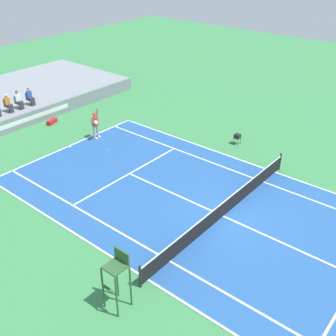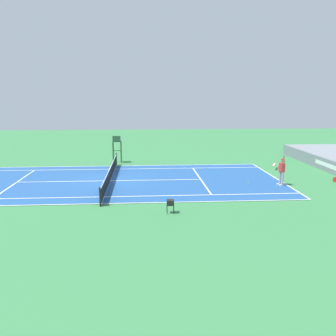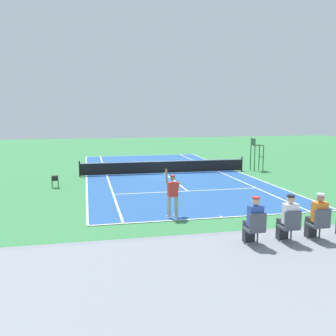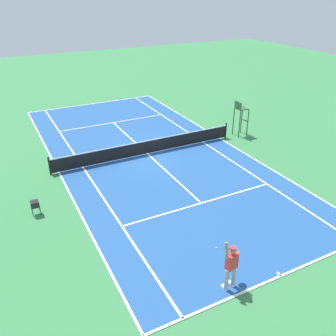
% 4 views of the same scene
% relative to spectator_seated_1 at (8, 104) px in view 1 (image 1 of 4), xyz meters
% --- Properties ---
extents(ground_plane, '(80.00, 80.00, 0.00)m').
position_rel_spectator_seated_1_xyz_m(ground_plane, '(0.40, -17.80, -1.62)').
color(ground_plane, '#387F47').
extents(court, '(11.08, 23.88, 0.03)m').
position_rel_spectator_seated_1_xyz_m(court, '(0.40, -17.80, -1.61)').
color(court, '#235193').
rests_on(court, ground).
extents(net, '(11.98, 0.10, 1.07)m').
position_rel_spectator_seated_1_xyz_m(net, '(0.40, -17.80, -1.10)').
color(net, black).
rests_on(net, ground).
extents(barrier_wall, '(21.48, 0.25, 1.01)m').
position_rel_spectator_seated_1_xyz_m(barrier_wall, '(0.40, -1.03, -1.12)').
color(barrier_wall, gray).
rests_on(barrier_wall, ground).
extents(spectator_seated_1, '(0.44, 0.60, 1.27)m').
position_rel_spectator_seated_1_xyz_m(spectator_seated_1, '(0.00, 0.00, 0.00)').
color(spectator_seated_1, '#474C56').
rests_on(spectator_seated_1, bleacher_platform).
extents(spectator_seated_2, '(0.44, 0.60, 1.27)m').
position_rel_spectator_seated_1_xyz_m(spectator_seated_2, '(0.84, 0.00, 0.00)').
color(spectator_seated_2, '#474C56').
rests_on(spectator_seated_2, bleacher_platform).
extents(spectator_seated_3, '(0.44, 0.60, 1.27)m').
position_rel_spectator_seated_1_xyz_m(spectator_seated_3, '(1.79, 0.00, 0.00)').
color(spectator_seated_3, '#474C56').
rests_on(spectator_seated_3, bleacher_platform).
extents(tennis_player, '(0.75, 0.70, 2.08)m').
position_rel_spectator_seated_1_xyz_m(tennis_player, '(2.42, -6.33, -0.63)').
color(tennis_player, '#9E9EA3').
rests_on(tennis_player, ground).
extents(tennis_ball, '(0.07, 0.07, 0.07)m').
position_rel_spectator_seated_1_xyz_m(tennis_ball, '(1.62, -8.28, -1.59)').
color(tennis_ball, '#D1E533').
rests_on(tennis_ball, ground).
extents(umpire_chair, '(0.77, 0.77, 2.44)m').
position_rel_spectator_seated_1_xyz_m(umpire_chair, '(-6.67, -17.80, -0.07)').
color(umpire_chair, '#2D562D').
rests_on(umpire_chair, ground).
extents(equipment_bag, '(0.95, 0.57, 0.32)m').
position_rel_spectator_seated_1_xyz_m(equipment_bag, '(1.99, -2.01, -1.46)').
color(equipment_bag, red).
rests_on(equipment_bag, ground).
extents(ball_hopper, '(0.36, 0.36, 0.70)m').
position_rel_spectator_seated_1_xyz_m(ball_hopper, '(7.69, -14.12, -1.05)').
color(ball_hopper, black).
rests_on(ball_hopper, ground).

